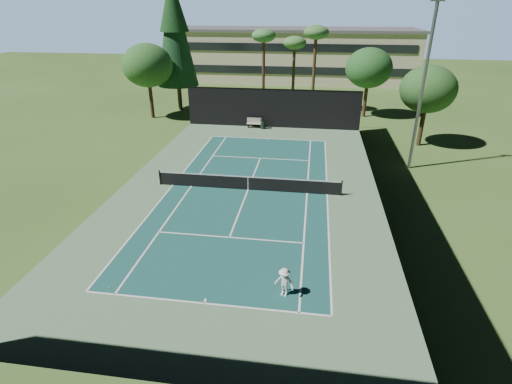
{
  "coord_description": "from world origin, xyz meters",
  "views": [
    {
      "loc": [
        4.19,
        -25.03,
        11.76
      ],
      "look_at": [
        1.0,
        -3.0,
        1.3
      ],
      "focal_mm": 28.0,
      "sensor_mm": 36.0,
      "label": 1
    }
  ],
  "objects_px": {
    "player": "(284,282)",
    "park_bench": "(254,122)",
    "trash_bin": "(263,124)",
    "tennis_net": "(248,183)",
    "tennis_ball_d": "(176,167)",
    "tennis_ball_a": "(110,288)",
    "tennis_ball_b": "(225,169)",
    "tennis_ball_c": "(242,178)"
  },
  "relations": [
    {
      "from": "player",
      "to": "park_bench",
      "type": "xyz_separation_m",
      "value": [
        -5.29,
        26.41,
        -0.17
      ]
    },
    {
      "from": "trash_bin",
      "to": "tennis_net",
      "type": "bearing_deg",
      "value": -86.64
    },
    {
      "from": "player",
      "to": "tennis_net",
      "type": "bearing_deg",
      "value": 127.65
    },
    {
      "from": "tennis_ball_d",
      "to": "trash_bin",
      "type": "distance_m",
      "value": 13.15
    },
    {
      "from": "tennis_ball_a",
      "to": "tennis_ball_d",
      "type": "height_order",
      "value": "tennis_ball_d"
    },
    {
      "from": "tennis_ball_b",
      "to": "tennis_ball_c",
      "type": "height_order",
      "value": "tennis_ball_b"
    },
    {
      "from": "tennis_ball_a",
      "to": "tennis_ball_d",
      "type": "relative_size",
      "value": 0.84
    },
    {
      "from": "tennis_ball_a",
      "to": "trash_bin",
      "type": "xyz_separation_m",
      "value": [
        3.64,
        26.81,
        0.45
      ]
    },
    {
      "from": "tennis_net",
      "to": "player",
      "type": "relative_size",
      "value": 9.04
    },
    {
      "from": "player",
      "to": "tennis_ball_b",
      "type": "xyz_separation_m",
      "value": [
        -5.82,
        14.27,
        -0.68
      ]
    },
    {
      "from": "tennis_ball_c",
      "to": "park_bench",
      "type": "height_order",
      "value": "park_bench"
    },
    {
      "from": "tennis_ball_d",
      "to": "trash_bin",
      "type": "bearing_deg",
      "value": 65.2
    },
    {
      "from": "player",
      "to": "tennis_ball_d",
      "type": "relative_size",
      "value": 18.84
    },
    {
      "from": "player",
      "to": "park_bench",
      "type": "distance_m",
      "value": 26.94
    },
    {
      "from": "trash_bin",
      "to": "player",
      "type": "bearing_deg",
      "value": -80.69
    },
    {
      "from": "tennis_ball_d",
      "to": "trash_bin",
      "type": "xyz_separation_m",
      "value": [
        5.51,
        11.93,
        0.44
      ]
    },
    {
      "from": "tennis_net",
      "to": "tennis_ball_a",
      "type": "bearing_deg",
      "value": -111.56
    },
    {
      "from": "tennis_ball_a",
      "to": "tennis_ball_c",
      "type": "distance_m",
      "value": 13.92
    },
    {
      "from": "park_bench",
      "to": "trash_bin",
      "type": "xyz_separation_m",
      "value": [
        1.0,
        -0.26,
        -0.07
      ]
    },
    {
      "from": "tennis_ball_c",
      "to": "park_bench",
      "type": "bearing_deg",
      "value": 94.64
    },
    {
      "from": "player",
      "to": "trash_bin",
      "type": "height_order",
      "value": "player"
    },
    {
      "from": "tennis_ball_a",
      "to": "tennis_ball_b",
      "type": "relative_size",
      "value": 0.88
    },
    {
      "from": "tennis_net",
      "to": "tennis_ball_b",
      "type": "distance_m",
      "value": 4.24
    },
    {
      "from": "tennis_ball_d",
      "to": "trash_bin",
      "type": "height_order",
      "value": "trash_bin"
    },
    {
      "from": "tennis_net",
      "to": "park_bench",
      "type": "height_order",
      "value": "tennis_net"
    },
    {
      "from": "tennis_ball_a",
      "to": "tennis_ball_d",
      "type": "bearing_deg",
      "value": 97.16
    },
    {
      "from": "tennis_ball_c",
      "to": "tennis_ball_d",
      "type": "distance_m",
      "value": 5.81
    },
    {
      "from": "tennis_ball_a",
      "to": "tennis_ball_c",
      "type": "relative_size",
      "value": 1.04
    },
    {
      "from": "tennis_ball_c",
      "to": "tennis_ball_d",
      "type": "bearing_deg",
      "value": 165.3
    },
    {
      "from": "tennis_ball_c",
      "to": "trash_bin",
      "type": "xyz_separation_m",
      "value": [
        -0.11,
        13.41,
        0.45
      ]
    },
    {
      "from": "park_bench",
      "to": "tennis_ball_c",
      "type": "bearing_deg",
      "value": -85.36
    },
    {
      "from": "player",
      "to": "tennis_ball_d",
      "type": "distance_m",
      "value": 17.28
    },
    {
      "from": "tennis_ball_b",
      "to": "park_bench",
      "type": "bearing_deg",
      "value": 87.5
    },
    {
      "from": "tennis_ball_b",
      "to": "player",
      "type": "bearing_deg",
      "value": -67.82
    },
    {
      "from": "tennis_net",
      "to": "tennis_ball_c",
      "type": "distance_m",
      "value": 2.13
    },
    {
      "from": "player",
      "to": "tennis_ball_b",
      "type": "bearing_deg",
      "value": 132.46
    },
    {
      "from": "tennis_net",
      "to": "tennis_ball_c",
      "type": "xyz_separation_m",
      "value": [
        -0.79,
        1.91,
        -0.53
      ]
    },
    {
      "from": "tennis_ball_c",
      "to": "park_bench",
      "type": "relative_size",
      "value": 0.04
    },
    {
      "from": "tennis_ball_c",
      "to": "tennis_net",
      "type": "bearing_deg",
      "value": -67.59
    },
    {
      "from": "park_bench",
      "to": "tennis_net",
      "type": "bearing_deg",
      "value": -83.05
    },
    {
      "from": "tennis_net",
      "to": "park_bench",
      "type": "distance_m",
      "value": 15.7
    },
    {
      "from": "tennis_net",
      "to": "trash_bin",
      "type": "xyz_separation_m",
      "value": [
        -0.9,
        15.32,
        -0.08
      ]
    }
  ]
}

